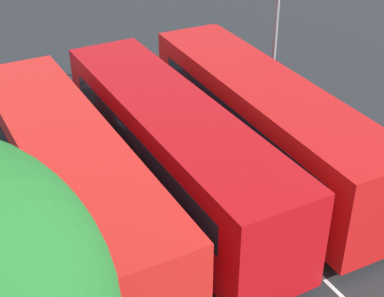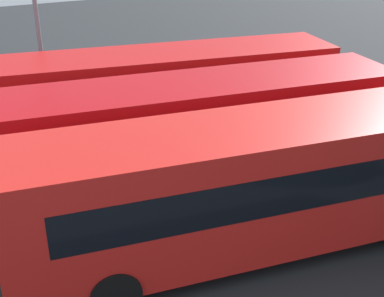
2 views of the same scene
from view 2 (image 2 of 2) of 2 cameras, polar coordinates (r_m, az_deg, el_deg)
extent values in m
plane|color=#232628|center=(15.30, 0.16, -4.15)|extent=(68.19, 68.19, 0.00)
cube|color=red|center=(17.55, -2.66, 6.20)|extent=(11.66, 4.53, 2.84)
cube|color=#19232D|center=(16.32, -1.57, 6.00)|extent=(9.43, 1.80, 0.91)
cube|color=#19232D|center=(18.58, -3.68, 8.37)|extent=(9.43, 1.80, 0.91)
cylinder|color=black|center=(16.42, -13.86, -0.70)|extent=(1.09, 0.47, 1.05)
cylinder|color=black|center=(18.62, -14.47, 2.38)|extent=(1.09, 0.47, 1.05)
cylinder|color=black|center=(18.19, 9.59, 2.30)|extent=(1.09, 0.47, 1.05)
cylinder|color=black|center=(20.19, 6.59, 4.84)|extent=(1.09, 0.47, 1.05)
cube|color=#B70C11|center=(14.56, 1.09, 2.12)|extent=(11.64, 4.16, 2.84)
cube|color=#19232D|center=(13.38, 2.93, 1.51)|extent=(9.48, 1.48, 0.91)
cube|color=#19232D|center=(15.51, -0.48, 4.96)|extent=(9.48, 1.48, 0.91)
cylinder|color=black|center=(13.36, -12.04, -6.89)|extent=(1.08, 0.43, 1.05)
cylinder|color=black|center=(15.45, -13.34, -2.37)|extent=(1.08, 0.43, 1.05)
cylinder|color=black|center=(15.71, 15.19, -2.09)|extent=(1.08, 0.43, 1.05)
cylinder|color=black|center=(17.52, 10.93, 1.28)|extent=(1.08, 0.43, 1.05)
cube|color=red|center=(11.92, 7.38, -3.64)|extent=(11.65, 4.19, 2.84)
cube|color=black|center=(10.82, 10.32, -5.01)|extent=(9.48, 1.51, 0.91)
cube|color=black|center=(12.75, 5.06, 0.21)|extent=(9.48, 1.51, 0.91)
cube|color=black|center=(11.60, -19.91, -13.17)|extent=(0.45, 2.31, 0.36)
cylinder|color=black|center=(10.74, -8.47, -15.64)|extent=(1.08, 0.43, 1.05)
cylinder|color=black|center=(12.64, -10.66, -8.78)|extent=(1.08, 0.43, 1.05)
cylinder|color=black|center=(15.18, 17.59, -3.43)|extent=(1.08, 0.43, 1.05)
cylinder|color=gray|center=(19.31, -16.82, 13.58)|extent=(0.16, 0.16, 7.89)
cube|color=silver|center=(16.69, -2.66, -1.52)|extent=(13.68, 2.14, 0.01)
cube|color=silver|center=(13.99, 3.55, -7.24)|extent=(13.68, 2.14, 0.01)
camera|label=1|loc=(19.39, 59.35, 24.21)|focal=53.92mm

